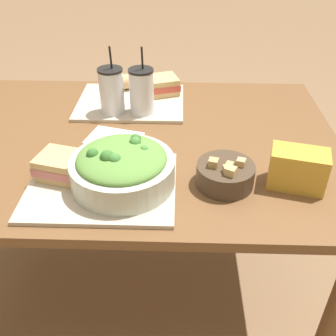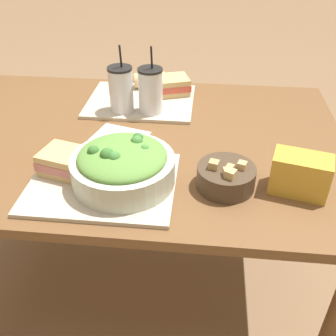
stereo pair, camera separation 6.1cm
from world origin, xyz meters
name	(u,v)px [view 1 (the left image)]	position (x,y,z in m)	size (l,w,h in m)	color
ground_plane	(138,288)	(0.00, 0.00, 0.00)	(12.00, 12.00, 0.00)	#846647
dining_table	(129,163)	(0.00, 0.00, 0.66)	(1.37, 0.93, 0.76)	brown
tray_near	(102,186)	(-0.04, -0.27, 0.77)	(0.39, 0.31, 0.01)	#BCB29E
tray_far	(131,102)	(-0.02, 0.25, 0.77)	(0.39, 0.31, 0.01)	#BCB29E
salad_bowl	(122,167)	(0.02, -0.26, 0.83)	(0.28, 0.28, 0.12)	beige
soup_bowl	(225,174)	(0.29, -0.24, 0.80)	(0.16, 0.16, 0.08)	#473828
sandwich_near	(61,166)	(-0.15, -0.23, 0.81)	(0.15, 0.13, 0.06)	tan
baguette_near	(127,151)	(0.02, -0.14, 0.80)	(0.15, 0.09, 0.06)	tan
sandwich_far	(161,85)	(0.10, 0.33, 0.81)	(0.15, 0.14, 0.06)	tan
baguette_far	(139,81)	(0.00, 0.38, 0.80)	(0.13, 0.09, 0.06)	tan
drink_cup_dark	(112,92)	(-0.07, 0.16, 0.85)	(0.09, 0.09, 0.24)	silver
drink_cup_red	(142,92)	(0.03, 0.16, 0.85)	(0.09, 0.09, 0.24)	silver
chip_bag	(298,169)	(0.48, -0.24, 0.81)	(0.16, 0.12, 0.11)	gold
napkin_folded	(114,138)	(-0.04, -0.01, 0.76)	(0.20, 0.16, 0.00)	white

